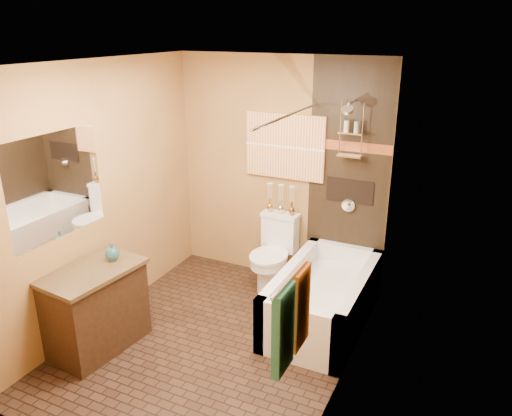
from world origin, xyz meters
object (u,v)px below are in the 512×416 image
Objects in this scene: vanity at (95,308)px; toilet at (273,253)px; sunset_painting at (285,146)px; bathtub at (323,302)px.

toilet is at bearing 66.13° from vanity.
sunset_painting is 1.11× the size of toilet.
sunset_painting reaches higher than bathtub.
sunset_painting reaches higher than toilet.
vanity is at bearing -118.37° from toilet.
toilet is at bearing -90.00° from sunset_painting.
toilet is 0.87× the size of vanity.
vanity is at bearing -144.08° from bathtub.
bathtub is at bearing 42.17° from vanity.
sunset_painting is 1.17m from toilet.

